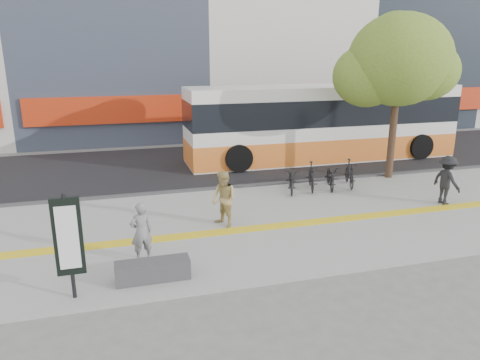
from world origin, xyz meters
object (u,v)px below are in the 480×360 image
object	(u,v)px
bus	(323,125)
seated_woman	(141,232)
bench	(153,270)
signboard	(68,239)
street_tree	(397,62)
pedestrian_dark	(447,180)
pedestrian_tan	(224,199)

from	to	relation	value
bus	seated_woman	world-z (taller)	bus
bench	signboard	size ratio (longest dim) A/B	0.73
street_tree	pedestrian_dark	world-z (taller)	street_tree
signboard	street_tree	bearing A→B (deg)	29.07
signboard	pedestrian_dark	size ratio (longest dim) A/B	1.38
bus	seated_woman	distance (m)	12.41
bench	signboard	xyz separation A→B (m)	(-1.60, -0.31, 1.06)
street_tree	bus	world-z (taller)	street_tree
pedestrian_dark	bench	bearing A→B (deg)	98.46
bench	pedestrian_tan	xyz separation A→B (m)	(2.24, 2.63, 0.58)
signboard	bus	xyz separation A→B (m)	(10.30, 10.01, 0.27)
bench	bus	world-z (taller)	bus
signboard	pedestrian_tan	world-z (taller)	signboard
bus	pedestrian_tan	size ratio (longest dim) A/B	7.86
signboard	seated_woman	world-z (taller)	signboard
bench	signboard	bearing A→B (deg)	-169.19
bus	pedestrian_dark	bearing A→B (deg)	-82.31
pedestrian_tan	pedestrian_dark	distance (m)	7.43
signboard	pedestrian_dark	xyz separation A→B (m)	(11.26, 2.87, -0.49)
bench	street_tree	bearing A→B (deg)	31.62
street_tree	seated_woman	xyz separation A→B (m)	(-9.93, -4.99, -3.71)
street_tree	bus	bearing A→B (deg)	106.34
bus	bench	bearing A→B (deg)	-131.89
seated_woman	pedestrian_tan	xyz separation A→B (m)	(2.39, 1.59, 0.08)
bus	pedestrian_tan	distance (m)	9.61
bus	pedestrian_dark	xyz separation A→B (m)	(0.96, -7.14, -0.76)
street_tree	pedestrian_tan	distance (m)	9.03
seated_woman	pedestrian_dark	xyz separation A→B (m)	(9.81, 1.53, 0.07)
street_tree	pedestrian_tan	size ratio (longest dim) A/B	3.93
bench	pedestrian_dark	distance (m)	10.02
bus	pedestrian_dark	size ratio (longest dim) A/B	7.90
street_tree	pedestrian_dark	distance (m)	5.02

